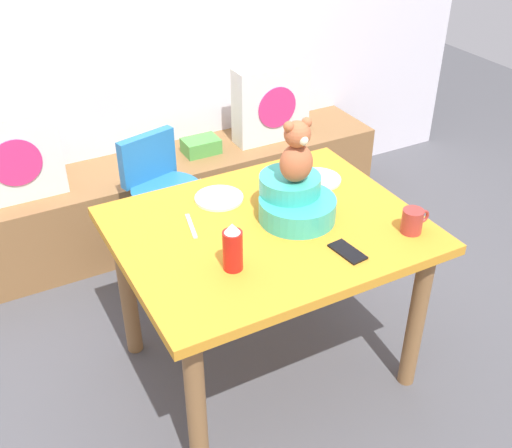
{
  "coord_description": "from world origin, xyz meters",
  "views": [
    {
      "loc": [
        -0.99,
        -1.75,
        2.06
      ],
      "look_at": [
        0.0,
        0.1,
        0.69
      ],
      "focal_mm": 43.92,
      "sensor_mm": 36.0,
      "label": 1
    }
  ],
  "objects_px": {
    "highchair": "(165,194)",
    "pillow_floral_right": "(271,103)",
    "dinner_plate_near": "(318,179)",
    "teddy_bear": "(297,153)",
    "book_stack": "(201,146)",
    "coffee_mug": "(413,221)",
    "dinner_plate_far": "(219,198)",
    "ketchup_bottle": "(233,248)",
    "cell_phone": "(347,252)",
    "pillow_floral_left": "(14,157)",
    "infant_seat_teal": "(295,201)",
    "dining_table": "(268,249)"
  },
  "relations": [
    {
      "from": "ketchup_bottle",
      "to": "dining_table",
      "type": "bearing_deg",
      "value": 36.61
    },
    {
      "from": "pillow_floral_right",
      "to": "teddy_bear",
      "type": "bearing_deg",
      "value": -115.39
    },
    {
      "from": "infant_seat_teal",
      "to": "ketchup_bottle",
      "type": "relative_size",
      "value": 1.78
    },
    {
      "from": "pillow_floral_left",
      "to": "cell_phone",
      "type": "relative_size",
      "value": 3.06
    },
    {
      "from": "dining_table",
      "to": "coffee_mug",
      "type": "height_order",
      "value": "coffee_mug"
    },
    {
      "from": "ketchup_bottle",
      "to": "coffee_mug",
      "type": "height_order",
      "value": "ketchup_bottle"
    },
    {
      "from": "book_stack",
      "to": "coffee_mug",
      "type": "bearing_deg",
      "value": -81.96
    },
    {
      "from": "pillow_floral_right",
      "to": "ketchup_bottle",
      "type": "bearing_deg",
      "value": -123.97
    },
    {
      "from": "dinner_plate_far",
      "to": "cell_phone",
      "type": "relative_size",
      "value": 1.39
    },
    {
      "from": "highchair",
      "to": "ketchup_bottle",
      "type": "bearing_deg",
      "value": -96.0
    },
    {
      "from": "book_stack",
      "to": "dinner_plate_far",
      "type": "bearing_deg",
      "value": -109.11
    },
    {
      "from": "book_stack",
      "to": "dinner_plate_far",
      "type": "relative_size",
      "value": 1.0
    },
    {
      "from": "teddy_bear",
      "to": "dinner_plate_near",
      "type": "height_order",
      "value": "teddy_bear"
    },
    {
      "from": "highchair",
      "to": "pillow_floral_right",
      "type": "bearing_deg",
      "value": 26.86
    },
    {
      "from": "highchair",
      "to": "ketchup_bottle",
      "type": "relative_size",
      "value": 4.27
    },
    {
      "from": "book_stack",
      "to": "dinner_plate_far",
      "type": "xyz_separation_m",
      "value": [
        -0.33,
        -0.94,
        0.24
      ]
    },
    {
      "from": "pillow_floral_right",
      "to": "dinner_plate_near",
      "type": "distance_m",
      "value": 1.03
    },
    {
      "from": "ketchup_bottle",
      "to": "dinner_plate_far",
      "type": "relative_size",
      "value": 0.92
    },
    {
      "from": "book_stack",
      "to": "ketchup_bottle",
      "type": "relative_size",
      "value": 1.08
    },
    {
      "from": "pillow_floral_right",
      "to": "highchair",
      "type": "xyz_separation_m",
      "value": [
        -0.82,
        -0.42,
        -0.16
      ]
    },
    {
      "from": "pillow_floral_left",
      "to": "book_stack",
      "type": "distance_m",
      "value": 1.0
    },
    {
      "from": "dinner_plate_near",
      "to": "book_stack",
      "type": "bearing_deg",
      "value": 96.63
    },
    {
      "from": "dinner_plate_far",
      "to": "cell_phone",
      "type": "distance_m",
      "value": 0.61
    },
    {
      "from": "pillow_floral_right",
      "to": "cell_phone",
      "type": "distance_m",
      "value": 1.57
    },
    {
      "from": "dining_table",
      "to": "ketchup_bottle",
      "type": "xyz_separation_m",
      "value": [
        -0.24,
        -0.18,
        0.2
      ]
    },
    {
      "from": "highchair",
      "to": "infant_seat_teal",
      "type": "relative_size",
      "value": 2.39
    },
    {
      "from": "book_stack",
      "to": "highchair",
      "type": "bearing_deg",
      "value": -131.3
    },
    {
      "from": "pillow_floral_right",
      "to": "pillow_floral_left",
      "type": "bearing_deg",
      "value": 180.0
    },
    {
      "from": "dining_table",
      "to": "ketchup_bottle",
      "type": "relative_size",
      "value": 6.22
    },
    {
      "from": "pillow_floral_left",
      "to": "book_stack",
      "type": "xyz_separation_m",
      "value": [
        0.99,
        0.02,
        -0.18
      ]
    },
    {
      "from": "pillow_floral_right",
      "to": "highchair",
      "type": "relative_size",
      "value": 0.56
    },
    {
      "from": "dinner_plate_near",
      "to": "teddy_bear",
      "type": "bearing_deg",
      "value": -140.25
    },
    {
      "from": "dining_table",
      "to": "cell_phone",
      "type": "height_order",
      "value": "cell_phone"
    },
    {
      "from": "pillow_floral_right",
      "to": "dinner_plate_far",
      "type": "xyz_separation_m",
      "value": [
        -0.76,
        -0.92,
        0.07
      ]
    },
    {
      "from": "coffee_mug",
      "to": "dinner_plate_far",
      "type": "bearing_deg",
      "value": 133.96
    },
    {
      "from": "highchair",
      "to": "teddy_bear",
      "type": "xyz_separation_m",
      "value": [
        0.26,
        -0.76,
        0.5
      ]
    },
    {
      "from": "book_stack",
      "to": "infant_seat_teal",
      "type": "xyz_separation_m",
      "value": [
        -0.12,
        -1.2,
        0.31
      ]
    },
    {
      "from": "dinner_plate_near",
      "to": "cell_phone",
      "type": "bearing_deg",
      "value": -111.49
    },
    {
      "from": "pillow_floral_right",
      "to": "dinner_plate_near",
      "type": "bearing_deg",
      "value": -108.13
    },
    {
      "from": "cell_phone",
      "to": "highchair",
      "type": "bearing_deg",
      "value": 99.6
    },
    {
      "from": "ketchup_bottle",
      "to": "book_stack",
      "type": "bearing_deg",
      "value": 70.78
    },
    {
      "from": "dining_table",
      "to": "teddy_bear",
      "type": "height_order",
      "value": "teddy_bear"
    },
    {
      "from": "ketchup_bottle",
      "to": "dinner_plate_near",
      "type": "bearing_deg",
      "value": 32.78
    },
    {
      "from": "dining_table",
      "to": "coffee_mug",
      "type": "relative_size",
      "value": 9.59
    },
    {
      "from": "teddy_bear",
      "to": "ketchup_bottle",
      "type": "bearing_deg",
      "value": -152.54
    },
    {
      "from": "dining_table",
      "to": "infant_seat_teal",
      "type": "bearing_deg",
      "value": 5.03
    },
    {
      "from": "teddy_bear",
      "to": "ketchup_bottle",
      "type": "xyz_separation_m",
      "value": [
        -0.36,
        -0.19,
        -0.19
      ]
    },
    {
      "from": "dinner_plate_far",
      "to": "cell_phone",
      "type": "bearing_deg",
      "value": -66.1
    },
    {
      "from": "dining_table",
      "to": "ketchup_bottle",
      "type": "distance_m",
      "value": 0.36
    },
    {
      "from": "teddy_bear",
      "to": "coffee_mug",
      "type": "distance_m",
      "value": 0.51
    }
  ]
}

